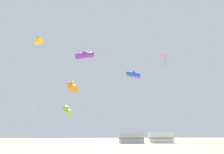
{
  "coord_description": "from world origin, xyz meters",
  "views": [
    {
      "loc": [
        -1.41,
        -7.39,
        2.71
      ],
      "look_at": [
        0.22,
        8.11,
        6.98
      ],
      "focal_mm": 32.5,
      "sensor_mm": 36.0,
      "label": 1
    }
  ],
  "objects_px": {
    "kite_tube_gold": "(38,41)",
    "kite_tube_violet": "(85,55)",
    "kite_diamond_rainbow": "(165,61)",
    "kite_tube_lime": "(67,110)",
    "rv_van_silver": "(131,138)",
    "kite_tube_orange": "(72,87)",
    "rv_van_white": "(161,137)",
    "kite_tube_blue": "(133,74)"
  },
  "relations": [
    {
      "from": "kite_tube_orange",
      "to": "kite_tube_lime",
      "type": "height_order",
      "value": "kite_tube_orange"
    },
    {
      "from": "kite_tube_blue",
      "to": "kite_tube_orange",
      "type": "bearing_deg",
      "value": -131.01
    },
    {
      "from": "kite_tube_gold",
      "to": "kite_tube_lime",
      "type": "bearing_deg",
      "value": 50.62
    },
    {
      "from": "kite_tube_gold",
      "to": "kite_tube_violet",
      "type": "bearing_deg",
      "value": 7.63
    },
    {
      "from": "kite_tube_orange",
      "to": "rv_van_white",
      "type": "relative_size",
      "value": 1.17
    },
    {
      "from": "kite_tube_blue",
      "to": "kite_tube_gold",
      "type": "bearing_deg",
      "value": -153.48
    },
    {
      "from": "rv_van_white",
      "to": "kite_diamond_rainbow",
      "type": "bearing_deg",
      "value": -103.46
    },
    {
      "from": "kite_tube_lime",
      "to": "rv_van_silver",
      "type": "bearing_deg",
      "value": 63.94
    },
    {
      "from": "kite_diamond_rainbow",
      "to": "kite_tube_blue",
      "type": "distance_m",
      "value": 10.22
    },
    {
      "from": "kite_tube_gold",
      "to": "rv_van_white",
      "type": "relative_size",
      "value": 2.08
    },
    {
      "from": "kite_tube_gold",
      "to": "kite_diamond_rainbow",
      "type": "bearing_deg",
      "value": -15.38
    },
    {
      "from": "rv_van_silver",
      "to": "rv_van_white",
      "type": "distance_m",
      "value": 8.57
    },
    {
      "from": "kite_tube_violet",
      "to": "kite_tube_gold",
      "type": "bearing_deg",
      "value": -172.37
    },
    {
      "from": "kite_tube_blue",
      "to": "rv_van_white",
      "type": "height_order",
      "value": "kite_tube_blue"
    },
    {
      "from": "kite_diamond_rainbow",
      "to": "rv_van_silver",
      "type": "relative_size",
      "value": 1.61
    },
    {
      "from": "kite_tube_orange",
      "to": "rv_van_white",
      "type": "xyz_separation_m",
      "value": [
        21.28,
        36.68,
        -5.62
      ]
    },
    {
      "from": "kite_tube_violet",
      "to": "kite_tube_lime",
      "type": "bearing_deg",
      "value": 121.65
    },
    {
      "from": "kite_tube_violet",
      "to": "rv_van_white",
      "type": "bearing_deg",
      "value": 58.29
    },
    {
      "from": "kite_tube_orange",
      "to": "kite_tube_violet",
      "type": "bearing_deg",
      "value": 75.8
    },
    {
      "from": "kite_tube_violet",
      "to": "rv_van_silver",
      "type": "height_order",
      "value": "kite_tube_violet"
    },
    {
      "from": "kite_diamond_rainbow",
      "to": "kite_tube_orange",
      "type": "xyz_separation_m",
      "value": [
        -9.3,
        0.71,
        -2.78
      ]
    },
    {
      "from": "kite_tube_orange",
      "to": "kite_tube_gold",
      "type": "bearing_deg",
      "value": 145.37
    },
    {
      "from": "kite_tube_blue",
      "to": "kite_tube_gold",
      "type": "relative_size",
      "value": 0.86
    },
    {
      "from": "kite_tube_violet",
      "to": "rv_van_white",
      "type": "relative_size",
      "value": 1.89
    },
    {
      "from": "kite_tube_orange",
      "to": "rv_van_white",
      "type": "bearing_deg",
      "value": 59.88
    },
    {
      "from": "kite_diamond_rainbow",
      "to": "kite_tube_violet",
      "type": "height_order",
      "value": "kite_tube_violet"
    },
    {
      "from": "kite_tube_gold",
      "to": "rv_van_white",
      "type": "bearing_deg",
      "value": 52.57
    },
    {
      "from": "kite_tube_orange",
      "to": "kite_diamond_rainbow",
      "type": "bearing_deg",
      "value": -4.37
    },
    {
      "from": "rv_van_silver",
      "to": "rv_van_white",
      "type": "xyz_separation_m",
      "value": [
        8.49,
        1.14,
        0.0
      ]
    },
    {
      "from": "kite_tube_orange",
      "to": "rv_van_silver",
      "type": "xyz_separation_m",
      "value": [
        12.79,
        35.55,
        -5.62
      ]
    },
    {
      "from": "kite_tube_violet",
      "to": "kite_tube_lime",
      "type": "height_order",
      "value": "kite_tube_violet"
    },
    {
      "from": "kite_tube_lime",
      "to": "rv_van_silver",
      "type": "relative_size",
      "value": 0.95
    },
    {
      "from": "kite_tube_orange",
      "to": "kite_tube_gold",
      "type": "relative_size",
      "value": 0.56
    },
    {
      "from": "rv_van_white",
      "to": "rv_van_silver",
      "type": "bearing_deg",
      "value": -168.08
    },
    {
      "from": "kite_tube_orange",
      "to": "kite_tube_lime",
      "type": "distance_m",
      "value": 7.39
    },
    {
      "from": "kite_diamond_rainbow",
      "to": "rv_van_silver",
      "type": "height_order",
      "value": "kite_diamond_rainbow"
    },
    {
      "from": "kite_tube_gold",
      "to": "rv_van_white",
      "type": "xyz_separation_m",
      "value": [
        25.73,
        33.61,
        -11.65
      ]
    },
    {
      "from": "kite_diamond_rainbow",
      "to": "kite_tube_violet",
      "type": "xyz_separation_m",
      "value": [
        -8.34,
        4.51,
        1.99
      ]
    },
    {
      "from": "kite_diamond_rainbow",
      "to": "rv_van_white",
      "type": "xyz_separation_m",
      "value": [
        11.98,
        37.39,
        -8.39
      ]
    },
    {
      "from": "kite_tube_gold",
      "to": "rv_van_silver",
      "type": "height_order",
      "value": "kite_tube_gold"
    },
    {
      "from": "kite_tube_gold",
      "to": "rv_van_white",
      "type": "distance_m",
      "value": 43.9
    },
    {
      "from": "kite_tube_orange",
      "to": "rv_van_silver",
      "type": "relative_size",
      "value": 1.19
    }
  ]
}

